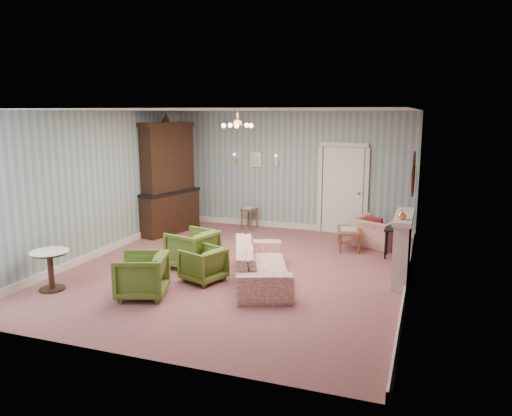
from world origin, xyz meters
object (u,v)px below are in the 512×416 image
at_px(olive_chair_c, 192,247).
at_px(coffee_table, 349,239).
at_px(sofa_chintz, 261,257).
at_px(pedestal_table, 51,270).
at_px(dresser, 167,175).
at_px(olive_chair_a, 141,273).
at_px(olive_chair_b, 203,263).
at_px(fireplace, 402,248).
at_px(wingback_chair, 377,227).
at_px(side_table_black, 395,243).

xyz_separation_m(olive_chair_c, coffee_table, (2.54, 2.27, -0.18)).
xyz_separation_m(sofa_chintz, pedestal_table, (-3.09, -1.54, -0.10)).
relative_size(olive_chair_c, dresser, 0.28).
bearing_deg(olive_chair_c, olive_chair_a, 11.46).
height_order(olive_chair_b, olive_chair_c, olive_chair_c).
xyz_separation_m(olive_chair_a, fireplace, (3.79, 2.17, 0.20)).
height_order(olive_chair_c, sofa_chintz, sofa_chintz).
bearing_deg(olive_chair_c, wingback_chair, 145.36).
xyz_separation_m(olive_chair_a, coffee_table, (2.62, 3.86, -0.16)).
relative_size(olive_chair_b, coffee_table, 0.77).
bearing_deg(olive_chair_b, sofa_chintz, 128.14).
xyz_separation_m(coffee_table, pedestal_table, (-4.17, -4.10, 0.11)).
relative_size(fireplace, pedestal_table, 2.11).
height_order(dresser, fireplace, dresser).
xyz_separation_m(dresser, coffee_table, (4.34, -0.04, -1.18)).
distance_m(olive_chair_a, olive_chair_b, 1.15).
bearing_deg(olive_chair_a, olive_chair_b, 130.32).
distance_m(coffee_table, pedestal_table, 5.85).
bearing_deg(fireplace, coffee_table, 124.78).
bearing_deg(pedestal_table, wingback_chair, 43.71).
height_order(fireplace, side_table_black, fireplace).
xyz_separation_m(olive_chair_b, fireplace, (3.20, 1.18, 0.25)).
relative_size(olive_chair_b, wingback_chair, 0.68).
bearing_deg(olive_chair_c, olive_chair_b, 54.43).
relative_size(dresser, side_table_black, 4.68).
distance_m(olive_chair_b, coffee_table, 3.52).
distance_m(sofa_chintz, coffee_table, 2.79).
bearing_deg(pedestal_table, dresser, 92.28).
distance_m(coffee_table, side_table_black, 1.03).
distance_m(sofa_chintz, dresser, 4.28).
relative_size(olive_chair_c, sofa_chintz, 0.35).
distance_m(dresser, fireplace, 5.83).
relative_size(olive_chair_b, dresser, 0.23).
xyz_separation_m(olive_chair_c, side_table_black, (3.50, 1.92, -0.09)).
distance_m(fireplace, side_table_black, 1.39).
distance_m(olive_chair_c, sofa_chintz, 1.49).
xyz_separation_m(olive_chair_b, sofa_chintz, (0.95, 0.31, 0.11)).
height_order(olive_chair_c, pedestal_table, olive_chair_c).
xyz_separation_m(wingback_chair, pedestal_table, (-4.71, -4.50, -0.09)).
height_order(olive_chair_b, sofa_chintz, sofa_chintz).
distance_m(wingback_chair, coffee_table, 0.70).
bearing_deg(olive_chair_a, dresser, -175.04).
xyz_separation_m(side_table_black, pedestal_table, (-5.14, -3.76, 0.03)).
bearing_deg(side_table_black, pedestal_table, -143.81).
bearing_deg(olive_chair_b, olive_chair_a, -10.81).
bearing_deg(dresser, pedestal_table, -72.89).
distance_m(fireplace, coffee_table, 2.09).
bearing_deg(side_table_black, olive_chair_c, -151.23).
height_order(olive_chair_b, fireplace, fireplace).
bearing_deg(pedestal_table, fireplace, 24.29).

